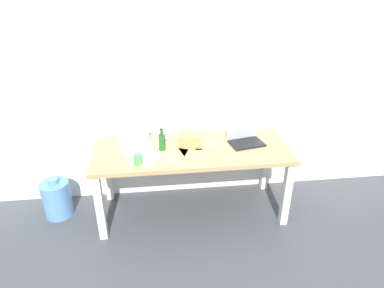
% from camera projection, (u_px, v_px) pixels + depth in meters
% --- Properties ---
extents(ground_plane, '(8.00, 8.00, 0.00)m').
position_uv_depth(ground_plane, '(192.00, 210.00, 3.51)').
color(ground_plane, '#42474C').
extents(back_wall, '(5.20, 0.08, 2.60)m').
position_uv_depth(back_wall, '(187.00, 77.00, 3.31)').
color(back_wall, white).
rests_on(back_wall, ground).
extents(desk, '(1.86, 0.74, 0.72)m').
position_uv_depth(desk, '(192.00, 157.00, 3.23)').
color(desk, tan).
rests_on(desk, ground).
extents(laptop_left, '(0.33, 0.29, 0.21)m').
position_uv_depth(laptop_left, '(136.00, 145.00, 3.16)').
color(laptop_left, silver).
rests_on(laptop_left, desk).
extents(laptop_right, '(0.36, 0.29, 0.22)m').
position_uv_depth(laptop_right, '(245.00, 138.00, 3.28)').
color(laptop_right, black).
rests_on(laptop_right, desk).
extents(beer_bottle, '(0.06, 0.06, 0.22)m').
position_uv_depth(beer_bottle, '(162.00, 141.00, 3.13)').
color(beer_bottle, '#1E5123').
rests_on(beer_bottle, desk).
extents(computer_mouse, '(0.08, 0.11, 0.03)m').
position_uv_depth(computer_mouse, '(167.00, 138.00, 3.37)').
color(computer_mouse, silver).
rests_on(computer_mouse, desk).
extents(cardboard_box, '(0.25, 0.22, 0.11)m').
position_uv_depth(cardboard_box, '(190.00, 139.00, 3.24)').
color(cardboard_box, tan).
rests_on(cardboard_box, desk).
extents(coffee_mug, '(0.08, 0.08, 0.09)m').
position_uv_depth(coffee_mug, '(138.00, 160.00, 2.90)').
color(coffee_mug, '#4C9E56').
rests_on(coffee_mug, desk).
extents(paper_sheet_near_back, '(0.22, 0.30, 0.00)m').
position_uv_depth(paper_sheet_near_back, '(205.00, 143.00, 3.29)').
color(paper_sheet_near_back, '#F4E06B').
rests_on(paper_sheet_near_back, desk).
extents(paper_yellow_folder, '(0.30, 0.35, 0.00)m').
position_uv_depth(paper_yellow_folder, '(174.00, 155.00, 3.06)').
color(paper_yellow_folder, '#F4E06B').
rests_on(paper_yellow_folder, desk).
extents(paper_sheet_front_left, '(0.31, 0.35, 0.00)m').
position_uv_depth(paper_sheet_front_left, '(146.00, 158.00, 3.01)').
color(paper_sheet_front_left, white).
rests_on(paper_sheet_front_left, desk).
extents(paper_sheet_center, '(0.28, 0.34, 0.00)m').
position_uv_depth(paper_sheet_center, '(192.00, 151.00, 3.14)').
color(paper_sheet_center, '#F4E06B').
rests_on(paper_sheet_center, desk).
extents(water_cooler_jug, '(0.28, 0.28, 0.43)m').
position_uv_depth(water_cooler_jug, '(57.00, 198.00, 3.36)').
color(water_cooler_jug, '#598CC6').
rests_on(water_cooler_jug, ground).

